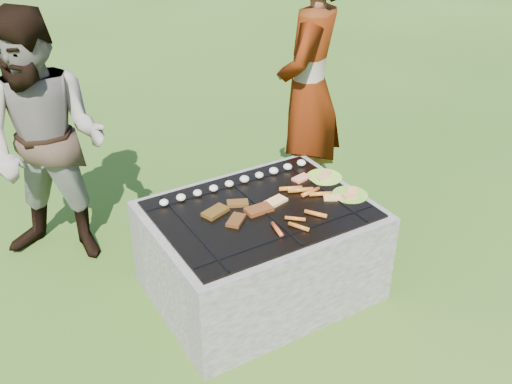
# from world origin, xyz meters

# --- Properties ---
(lawn) EXTENTS (60.00, 60.00, 0.00)m
(lawn) POSITION_xyz_m (0.00, 0.00, 0.00)
(lawn) COLOR #224B12
(lawn) RESTS_ON ground
(fire_pit) EXTENTS (1.30, 1.00, 0.62)m
(fire_pit) POSITION_xyz_m (0.00, 0.00, 0.28)
(fire_pit) COLOR #9F978D
(fire_pit) RESTS_ON ground
(mushrooms) EXTENTS (1.06, 0.06, 0.04)m
(mushrooms) POSITION_xyz_m (0.05, 0.33, 0.63)
(mushrooms) COLOR beige
(mushrooms) RESTS_ON fire_pit
(pork_slabs) EXTENTS (0.40, 0.29, 0.02)m
(pork_slabs) POSITION_xyz_m (-0.14, 0.03, 0.62)
(pork_slabs) COLOR brown
(pork_slabs) RESTS_ON fire_pit
(sausages) EXTENTS (0.53, 0.48, 0.03)m
(sausages) POSITION_xyz_m (0.23, -0.09, 0.63)
(sausages) COLOR orange
(sausages) RESTS_ON fire_pit
(bread_on_grate) EXTENTS (0.45, 0.40, 0.02)m
(bread_on_grate) POSITION_xyz_m (0.28, 0.03, 0.62)
(bread_on_grate) COLOR #F7CA7E
(bread_on_grate) RESTS_ON fire_pit
(plate_far) EXTENTS (0.26, 0.26, 0.03)m
(plate_far) POSITION_xyz_m (0.56, 0.12, 0.61)
(plate_far) COLOR #D0EA38
(plate_far) RESTS_ON fire_pit
(plate_near) EXTENTS (0.24, 0.24, 0.03)m
(plate_near) POSITION_xyz_m (0.56, -0.15, 0.61)
(plate_near) COLOR #AFD533
(plate_near) RESTS_ON fire_pit
(cook) EXTENTS (0.84, 0.81, 1.94)m
(cook) POSITION_xyz_m (0.82, 0.68, 0.97)
(cook) COLOR #9E9184
(cook) RESTS_ON ground
(bystander) EXTENTS (1.05, 1.01, 1.70)m
(bystander) POSITION_xyz_m (-0.96, 1.04, 0.85)
(bystander) COLOR gray
(bystander) RESTS_ON ground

